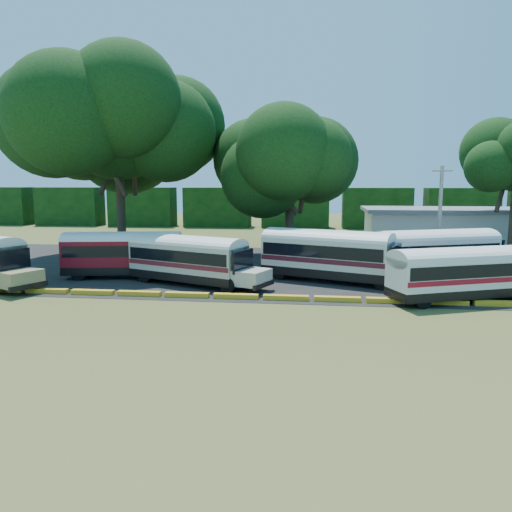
# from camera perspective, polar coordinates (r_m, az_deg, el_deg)

# --- Properties ---
(ground) EXTENTS (160.00, 160.00, 0.00)m
(ground) POSITION_cam_1_polar(r_m,az_deg,el_deg) (28.82, 0.32, -5.45)
(ground) COLOR #3B4E1A
(ground) RESTS_ON ground
(asphalt_strip) EXTENTS (64.00, 24.00, 0.02)m
(asphalt_strip) POSITION_cam_1_polar(r_m,az_deg,el_deg) (40.45, 3.70, -1.38)
(asphalt_strip) COLOR black
(asphalt_strip) RESTS_ON ground
(curb) EXTENTS (53.70, 0.45, 0.30)m
(curb) POSITION_cam_1_polar(r_m,az_deg,el_deg) (29.75, 0.55, -4.71)
(curb) COLOR gold
(curb) RESTS_ON ground
(terminal_building) EXTENTS (19.00, 9.00, 4.00)m
(terminal_building) POSITION_cam_1_polar(r_m,az_deg,el_deg) (59.84, 21.27, 3.24)
(terminal_building) COLOR beige
(terminal_building) RESTS_ON ground
(treeline_backdrop) EXTENTS (130.00, 4.00, 6.00)m
(treeline_backdrop) POSITION_cam_1_polar(r_m,az_deg,el_deg) (75.95, 4.55, 5.53)
(treeline_backdrop) COLOR black
(treeline_backdrop) RESTS_ON ground
(bus_red) EXTENTS (10.49, 4.35, 3.36)m
(bus_red) POSITION_cam_1_polar(r_m,az_deg,el_deg) (37.49, -14.59, 0.54)
(bus_red) COLOR black
(bus_red) RESTS_ON ground
(bus_cream_west) EXTENTS (10.35, 6.19, 3.34)m
(bus_cream_west) POSITION_cam_1_polar(r_m,az_deg,el_deg) (34.03, -7.54, -0.11)
(bus_cream_west) COLOR black
(bus_cream_west) RESTS_ON ground
(bus_cream_east) EXTENTS (11.25, 6.57, 3.63)m
(bus_cream_east) POSITION_cam_1_polar(r_m,az_deg,el_deg) (35.11, 8.47, 0.40)
(bus_cream_east) COLOR black
(bus_cream_east) RESTS_ON ground
(bus_white_red) EXTENTS (9.90, 5.80, 3.19)m
(bus_white_red) POSITION_cam_1_polar(r_m,az_deg,el_deg) (31.31, 22.26, -1.59)
(bus_white_red) COLOR black
(bus_white_red) RESTS_ON ground
(bus_white_blue) EXTENTS (11.02, 6.49, 3.56)m
(bus_white_blue) POSITION_cam_1_polar(r_m,az_deg,el_deg) (38.15, 20.16, 0.55)
(bus_white_blue) COLOR black
(bus_white_blue) RESTS_ON ground
(tree_west) EXTENTS (15.03, 15.03, 18.06)m
(tree_west) POSITION_cam_1_polar(r_m,az_deg,el_deg) (47.70, -15.58, 14.93)
(tree_west) COLOR #35221A
(tree_west) RESTS_ON ground
(tree_center) EXTENTS (10.51, 10.51, 12.97)m
(tree_center) POSITION_cam_1_polar(r_m,az_deg,el_deg) (45.78, 3.91, 11.17)
(tree_center) COLOR #35221A
(tree_center) RESTS_ON ground
(utility_pole) EXTENTS (1.60, 0.30, 8.21)m
(utility_pole) POSITION_cam_1_polar(r_m,az_deg,el_deg) (43.66, 20.26, 4.40)
(utility_pole) COLOR gray
(utility_pole) RESTS_ON ground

